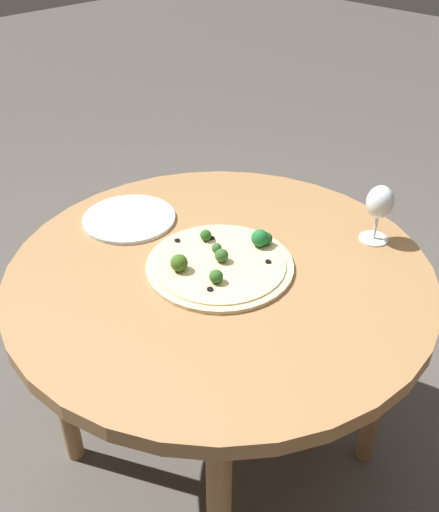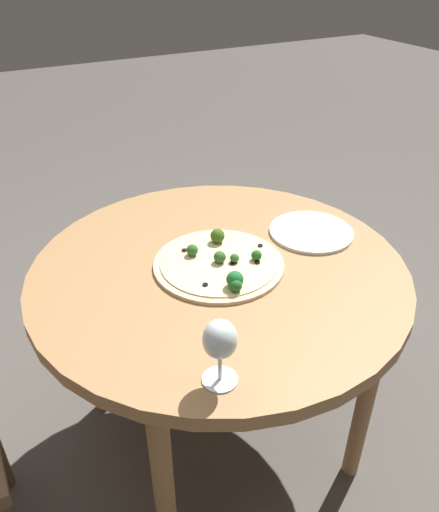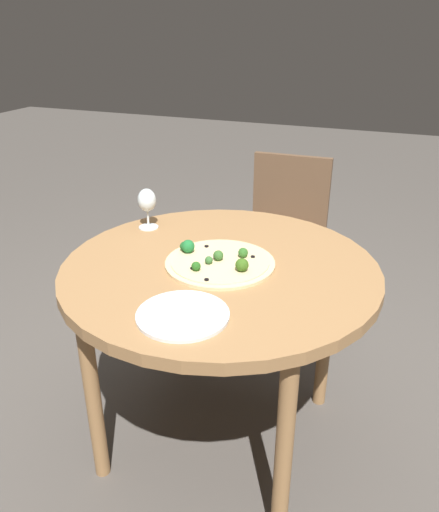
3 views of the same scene
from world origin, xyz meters
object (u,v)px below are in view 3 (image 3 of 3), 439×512
pizza (218,261)px  wine_glass (147,202)px  plate_near (183,315)px  chair (283,235)px

pizza → wine_glass: (0.19, 0.36, 0.09)m
pizza → plate_near: (-0.32, -0.03, -0.01)m
wine_glass → pizza: bearing=-118.4°
pizza → chair: bearing=0.8°
wine_glass → chair: bearing=-25.9°
pizza → plate_near: bearing=-175.3°
chair → plate_near: chair is taller
chair → wine_glass: size_ratio=5.48×
wine_glass → plate_near: (-0.51, -0.38, -0.10)m
pizza → wine_glass: wine_glass is taller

